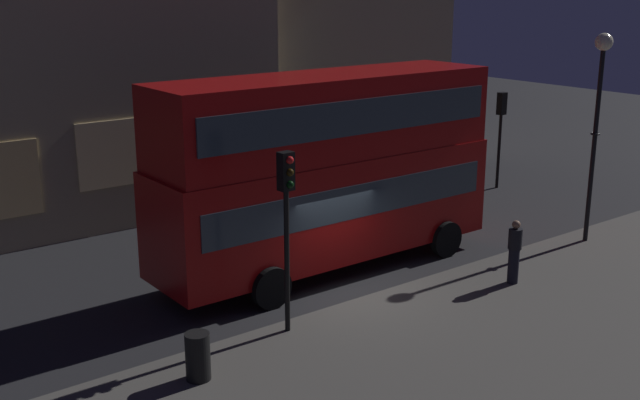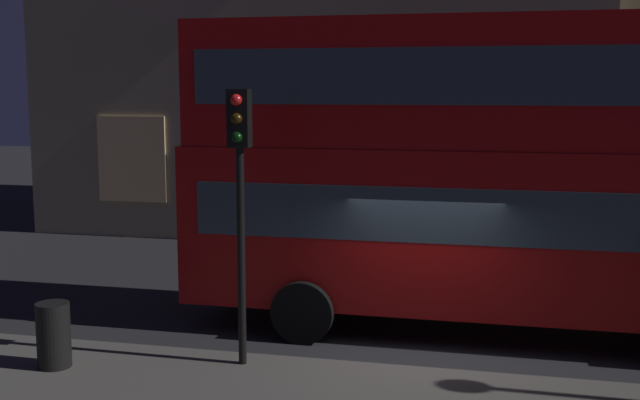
# 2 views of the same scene
# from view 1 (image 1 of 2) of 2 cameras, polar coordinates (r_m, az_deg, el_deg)

# --- Properties ---
(ground_plane) EXTENTS (80.00, 80.00, 0.00)m
(ground_plane) POSITION_cam_1_polar(r_m,az_deg,el_deg) (20.26, 2.08, -6.96)
(ground_plane) COLOR #232326
(sidewalk_slab) EXTENTS (44.00, 7.30, 0.12)m
(sidewalk_slab) POSITION_cam_1_polar(r_m,az_deg,el_deg) (17.54, 10.89, -10.79)
(sidewalk_slab) COLOR #4C4944
(sidewalk_slab) RESTS_ON ground
(double_decker_bus) EXTENTS (10.16, 2.93, 5.44)m
(double_decker_bus) POSITION_cam_1_polar(r_m,az_deg,el_deg) (21.15, 0.48, 2.71)
(double_decker_bus) COLOR #9E0C0C
(double_decker_bus) RESTS_ON ground
(traffic_light_near_kerb) EXTENTS (0.33, 0.37, 4.15)m
(traffic_light_near_kerb) POSITION_cam_1_polar(r_m,az_deg,el_deg) (17.01, -2.44, -0.35)
(traffic_light_near_kerb) COLOR black
(traffic_light_near_kerb) RESTS_ON sidewalk_slab
(traffic_light_far_side) EXTENTS (0.32, 0.36, 3.74)m
(traffic_light_far_side) POSITION_cam_1_polar(r_m,az_deg,el_deg) (30.86, 13.02, 5.74)
(traffic_light_far_side) COLOR black
(traffic_light_far_side) RESTS_ON ground
(street_lamp) EXTENTS (0.51, 0.51, 6.25)m
(street_lamp) POSITION_cam_1_polar(r_m,az_deg,el_deg) (24.40, 19.69, 7.38)
(street_lamp) COLOR black
(street_lamp) RESTS_ON sidewalk_slab
(pedestrian) EXTENTS (0.36, 0.36, 1.72)m
(pedestrian) POSITION_cam_1_polar(r_m,az_deg,el_deg) (21.05, 13.99, -3.63)
(pedestrian) COLOR black
(pedestrian) RESTS_ON sidewalk_slab
(litter_bin) EXTENTS (0.50, 0.50, 0.99)m
(litter_bin) POSITION_cam_1_polar(r_m,az_deg,el_deg) (15.99, -8.90, -11.20)
(litter_bin) COLOR black
(litter_bin) RESTS_ON sidewalk_slab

